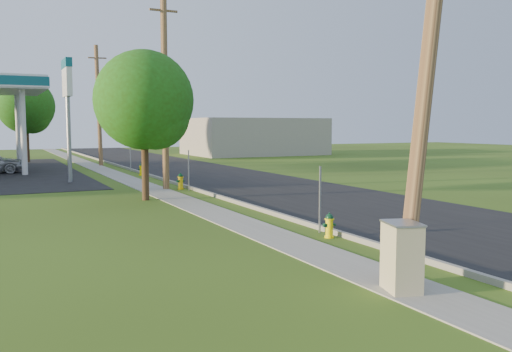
{
  "coord_description": "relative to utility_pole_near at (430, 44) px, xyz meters",
  "views": [
    {
      "loc": [
        -8.52,
        -9.27,
        3.19
      ],
      "look_at": [
        0.0,
        8.0,
        1.4
      ],
      "focal_mm": 38.0,
      "sensor_mm": 36.0,
      "label": 1
    }
  ],
  "objects": [
    {
      "name": "sidewalk",
      "position": [
        -0.65,
        11.0,
        -4.79
      ],
      "size": [
        1.5,
        120.0,
        0.03
      ],
      "primitive_type": "cube",
      "color": "gray",
      "rests_on": "ground"
    },
    {
      "name": "ground_plane",
      "position": [
        0.6,
        1.0,
        -4.8
      ],
      "size": [
        140.0,
        140.0,
        0.0
      ],
      "primitive_type": "plane",
      "color": "#344814",
      "rests_on": "ground"
    },
    {
      "name": "curb",
      "position": [
        1.1,
        11.0,
        -4.73
      ],
      "size": [
        0.15,
        120.0,
        0.15
      ],
      "primitive_type": "cube",
      "color": "gray",
      "rests_on": "ground"
    },
    {
      "name": "road",
      "position": [
        5.1,
        11.0,
        -4.79
      ],
      "size": [
        8.0,
        120.0,
        0.02
      ],
      "primitive_type": "cube",
      "color": "black",
      "rests_on": "ground"
    },
    {
      "name": "hydrant_mid",
      "position": [
        0.65,
        17.65,
        -4.4
      ],
      "size": [
        0.43,
        0.39,
        0.83
      ],
      "color": "yellow",
      "rests_on": "ground"
    },
    {
      "name": "utility_pole_near",
      "position": [
        0.0,
        0.0,
        0.0
      ],
      "size": [
        1.4,
        0.32,
        9.48
      ],
      "color": "brown",
      "rests_on": "ground"
    },
    {
      "name": "tree_lot",
      "position": [
        -4.79,
        42.98,
        -0.09
      ],
      "size": [
        4.83,
        4.83,
        7.32
      ],
      "color": "#372414",
      "rests_on": "ground"
    },
    {
      "name": "utility_cabinet",
      "position": [
        -0.92,
        -0.39,
        -4.12
      ],
      "size": [
        0.81,
        0.94,
        1.36
      ],
      "color": "tan",
      "rests_on": "ground"
    },
    {
      "name": "utility_pole_mid",
      "position": [
        -0.0,
        18.0,
        0.15
      ],
      "size": [
        1.4,
        0.32,
        9.8
      ],
      "color": "brown",
      "rests_on": "ground"
    },
    {
      "name": "sign_post_mid",
      "position": [
        0.85,
        17.0,
        -3.8
      ],
      "size": [
        0.05,
        0.04,
        2.0
      ],
      "primitive_type": "cube",
      "color": "gray",
      "rests_on": "ground"
    },
    {
      "name": "price_pylon",
      "position": [
        -3.9,
        23.5,
        0.63
      ],
      "size": [
        0.34,
        2.04,
        6.85
      ],
      "color": "gray",
      "rests_on": "ground"
    },
    {
      "name": "distant_building",
      "position": [
        18.6,
        46.0,
        -2.8
      ],
      "size": [
        14.0,
        10.0,
        4.0
      ],
      "primitive_type": "cube",
      "color": "gray",
      "rests_on": "ground"
    },
    {
      "name": "sign_post_far",
      "position": [
        0.85,
        29.2,
        -3.8
      ],
      "size": [
        0.05,
        0.04,
        2.0
      ],
      "primitive_type": "cube",
      "color": "gray",
      "rests_on": "ground"
    },
    {
      "name": "sign_post_near",
      "position": [
        0.85,
        5.2,
        -3.8
      ],
      "size": [
        0.05,
        0.04,
        2.0
      ],
      "primitive_type": "cube",
      "color": "gray",
      "rests_on": "ground"
    },
    {
      "name": "utility_pole_far",
      "position": [
        -0.0,
        36.0,
        0.0
      ],
      "size": [
        1.4,
        0.32,
        9.5
      ],
      "color": "brown",
      "rests_on": "ground"
    },
    {
      "name": "hydrant_far",
      "position": [
        0.8,
        26.05,
        -4.4
      ],
      "size": [
        0.42,
        0.38,
        0.82
      ],
      "color": "#FFDD00",
      "rests_on": "ground"
    },
    {
      "name": "tree_verge",
      "position": [
        -1.86,
        14.47,
        -0.69
      ],
      "size": [
        4.21,
        4.21,
        6.39
      ],
      "color": "#372414",
      "rests_on": "ground"
    },
    {
      "name": "hydrant_near",
      "position": [
        0.7,
        4.47,
        -4.45
      ],
      "size": [
        0.38,
        0.34,
        0.73
      ],
      "color": "yellow",
      "rests_on": "ground"
    }
  ]
}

